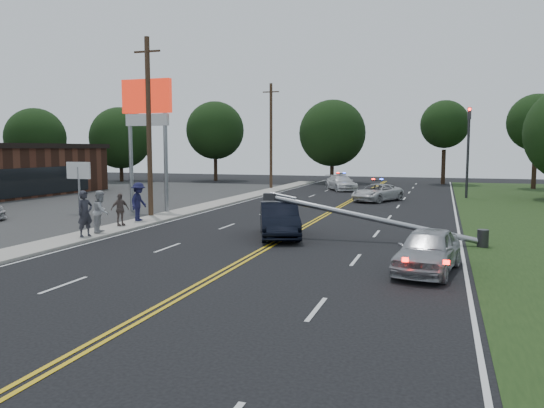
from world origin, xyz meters
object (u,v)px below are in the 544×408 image
(pylon_sign, at_px, (147,113))
(emergency_b, at_px, (341,183))
(utility_pole_mid, at_px, (149,127))
(emergency_a, at_px, (377,193))
(bystander_c, at_px, (139,202))
(bystander_a, at_px, (85,214))
(traffic_signal, at_px, (468,144))
(waiting_sedan, at_px, (428,250))
(crashed_sedan, at_px, (279,220))
(fallen_streetlight, at_px, (383,220))
(bystander_b, at_px, (101,211))
(utility_pole_far, at_px, (271,136))
(small_sign, at_px, (79,175))
(bystander_d, at_px, (120,209))

(pylon_sign, bearing_deg, emergency_b, 68.70)
(utility_pole_mid, bearing_deg, emergency_a, 49.97)
(emergency_b, bearing_deg, bystander_c, -132.75)
(emergency_b, xyz_separation_m, bystander_a, (-5.52, -29.81, 0.41))
(traffic_signal, xyz_separation_m, utility_pole_mid, (-17.50, -18.00, 0.88))
(traffic_signal, distance_m, bystander_c, 26.52)
(utility_pole_mid, height_order, waiting_sedan, utility_pole_mid)
(bystander_a, bearing_deg, crashed_sedan, -50.81)
(fallen_streetlight, height_order, crashed_sedan, fallen_streetlight)
(bystander_a, height_order, bystander_b, bystander_a)
(emergency_b, bearing_deg, emergency_a, -93.46)
(utility_pole_mid, distance_m, emergency_b, 23.88)
(waiting_sedan, distance_m, emergency_a, 22.70)
(utility_pole_mid, height_order, bystander_c, utility_pole_mid)
(utility_pole_far, bearing_deg, bystander_a, -87.71)
(bystander_c, bearing_deg, emergency_a, -37.84)
(emergency_a, bearing_deg, crashed_sedan, -71.94)
(utility_pole_far, xyz_separation_m, emergency_a, (11.11, -8.77, -4.44))
(emergency_b, bearing_deg, pylon_sign, -140.23)
(bystander_c, bearing_deg, waiting_sedan, -118.63)
(pylon_sign, xyz_separation_m, fallen_streetlight, (14.69, -6.00, -5.08))
(pylon_sign, xyz_separation_m, emergency_b, (7.99, 20.50, -5.29))
(emergency_a, bearing_deg, fallen_streetlight, -57.25)
(small_sign, distance_m, emergency_a, 20.76)
(traffic_signal, height_order, emergency_a, traffic_signal)
(crashed_sedan, relative_size, bystander_c, 2.29)
(traffic_signal, distance_m, waiting_sedan, 27.39)
(fallen_streetlight, height_order, bystander_a, bystander_a)
(pylon_sign, relative_size, fallen_streetlight, 0.85)
(emergency_a, relative_size, bystander_d, 2.88)
(pylon_sign, relative_size, utility_pole_far, 0.80)
(emergency_b, bearing_deg, bystander_a, -129.42)
(pylon_sign, distance_m, fallen_streetlight, 16.66)
(small_sign, bearing_deg, utility_pole_far, 77.69)
(emergency_a, bearing_deg, utility_pole_mid, -104.81)
(waiting_sedan, xyz_separation_m, bystander_c, (-14.73, 6.87, 0.43))
(traffic_signal, relative_size, crashed_sedan, 1.53)
(bystander_a, bearing_deg, emergency_a, -8.50)
(pylon_sign, height_order, fallen_streetlight, pylon_sign)
(traffic_signal, bearing_deg, emergency_b, 157.37)
(waiting_sedan, distance_m, emergency_b, 32.74)
(fallen_streetlight, distance_m, waiting_sedan, 5.45)
(bystander_b, bearing_deg, utility_pole_mid, -9.34)
(utility_pole_far, height_order, bystander_a, utility_pole_far)
(small_sign, bearing_deg, bystander_d, -36.37)
(fallen_streetlight, bearing_deg, pylon_sign, 157.78)
(emergency_b, bearing_deg, waiting_sedan, -103.62)
(pylon_sign, height_order, traffic_signal, pylon_sign)
(utility_pole_mid, bearing_deg, bystander_a, -80.91)
(emergency_b, distance_m, bystander_c, 25.45)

